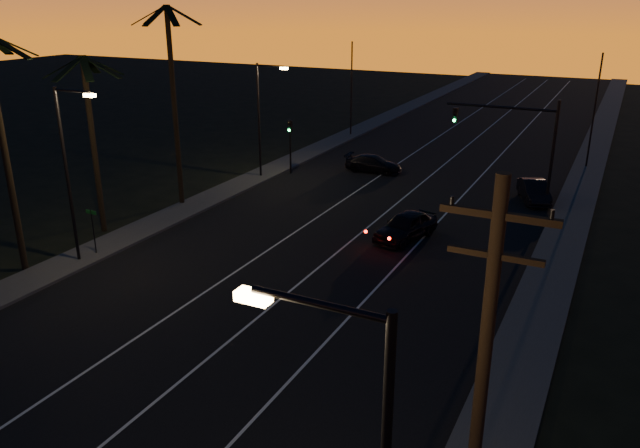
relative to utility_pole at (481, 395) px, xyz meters
The scene contains 20 objects.
road 23.72m from the utility_pole, 120.11° to the left, with size 20.00×170.00×0.01m, color black.
sidewalk_left 30.78m from the utility_pole, 138.74° to the left, with size 2.40×170.00×0.16m, color #333331.
sidewalk_right 20.68m from the utility_pole, 91.15° to the left, with size 2.40×170.00×0.16m, color #333331.
lane_stripe_left 25.32m from the utility_pole, 126.13° to the left, with size 0.12×160.00×0.01m, color silver.
lane_stripe_mid 23.48m from the utility_pole, 119.03° to the left, with size 0.12×160.00×0.01m, color silver.
lane_stripe_right 22.04m from the utility_pole, 110.81° to the left, with size 0.12×160.00×0.01m, color silver.
palm_near 25.55m from the utility_pole, 161.71° to the left, with size 4.25×4.16×11.53m.
palm_mid 28.49m from the utility_pole, 150.55° to the left, with size 4.25×4.16×10.03m.
palm_far 31.17m from the utility_pole, 139.96° to the left, with size 4.25×4.16×12.53m.
streetlight_left_near 24.44m from the utility_pole, 155.85° to the left, with size 2.55×0.26×9.00m.
streetlight_left_far 35.79m from the utility_pole, 128.52° to the left, with size 2.55×0.26×8.50m.
street_sign 25.22m from the utility_pole, 153.85° to the left, with size 0.70×0.06×2.60m.
utility_pole is the anchor object (origin of this frame).
signal_mast 30.33m from the utility_pole, 98.47° to the left, with size 7.10×0.41×7.00m.
signal_post 36.74m from the utility_pole, 125.13° to the left, with size 0.28×0.37×4.20m.
far_pole_left 50.36m from the utility_pole, 116.67° to the left, with size 0.14×0.14×9.00m, color black.
far_pole_right 42.01m from the utility_pole, 90.82° to the left, with size 0.14×0.14×9.00m, color black.
lead_car 22.74m from the utility_pole, 112.37° to the left, with size 3.01×5.35×1.55m.
right_car 31.58m from the utility_pole, 95.63° to the left, with size 2.89×4.51×1.40m.
cross_car 37.03m from the utility_pole, 114.97° to the left, with size 4.52×1.99×1.29m.
Camera 1 is at (13.44, -1.10, 12.96)m, focal length 35.00 mm.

